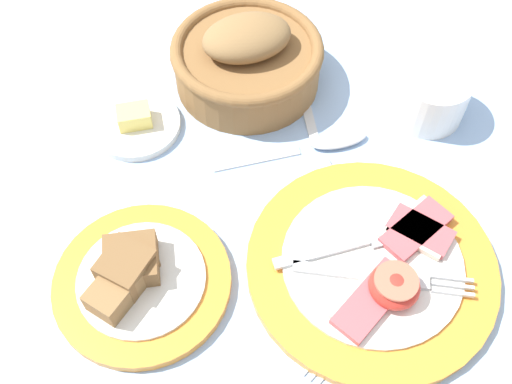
# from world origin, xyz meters

# --- Properties ---
(ground_plane) EXTENTS (3.00, 3.00, 0.00)m
(ground_plane) POSITION_xyz_m (0.00, 0.00, 0.00)
(ground_plane) COLOR #93B2DB
(breakfast_plate) EXTENTS (0.27, 0.27, 0.04)m
(breakfast_plate) POSITION_xyz_m (0.09, -0.01, 0.01)
(breakfast_plate) COLOR orange
(breakfast_plate) RESTS_ON ground_plane
(bread_plate) EXTENTS (0.19, 0.19, 0.05)m
(bread_plate) POSITION_xyz_m (-0.16, -0.03, 0.01)
(bread_plate) COLOR orange
(bread_plate) RESTS_ON ground_plane
(sugar_cup) EXTENTS (0.09, 0.09, 0.06)m
(sugar_cup) POSITION_xyz_m (0.18, 0.21, 0.03)
(sugar_cup) COLOR white
(sugar_cup) RESTS_ON ground_plane
(bread_basket) EXTENTS (0.19, 0.19, 0.10)m
(bread_basket) POSITION_xyz_m (-0.04, 0.27, 0.04)
(bread_basket) COLOR brown
(bread_basket) RESTS_ON ground_plane
(butter_dish) EXTENTS (0.11, 0.11, 0.03)m
(butter_dish) POSITION_xyz_m (-0.18, 0.19, 0.01)
(butter_dish) COLOR silver
(butter_dish) RESTS_ON ground_plane
(teaspoon_by_saucer) EXTENTS (0.19, 0.06, 0.01)m
(teaspoon_by_saucer) POSITION_xyz_m (0.04, 0.15, 0.01)
(teaspoon_by_saucer) COLOR silver
(teaspoon_by_saucer) RESTS_ON ground_plane
(teaspoon_near_cup) EXTENTS (0.04, 0.19, 0.01)m
(teaspoon_near_cup) POSITION_xyz_m (0.04, 0.13, 0.01)
(teaspoon_near_cup) COLOR silver
(teaspoon_near_cup) RESTS_ON ground_plane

